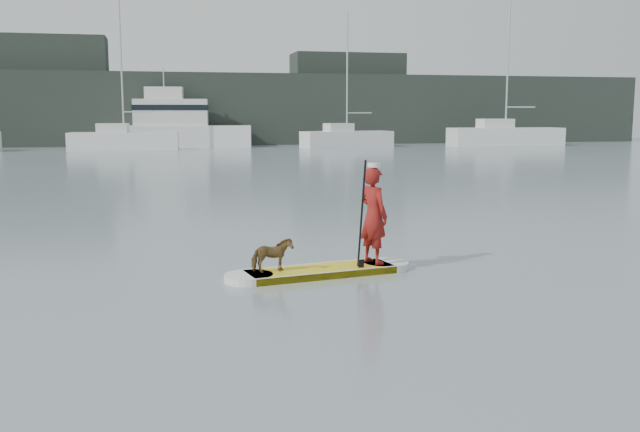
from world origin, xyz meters
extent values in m
plane|color=slate|center=(0.00, 0.00, 0.00)|extent=(140.00, 140.00, 0.00)
cube|color=yellow|center=(3.57, 1.58, 0.06)|extent=(2.60, 1.22, 0.12)
cylinder|color=silver|center=(2.33, 1.36, 0.06)|extent=(0.80, 0.80, 0.12)
cylinder|color=silver|center=(4.80, 1.79, 0.06)|extent=(0.80, 0.80, 0.12)
cube|color=silver|center=(3.50, 1.94, 0.06)|extent=(2.47, 0.49, 0.12)
cube|color=silver|center=(3.63, 1.21, 0.06)|extent=(2.47, 0.49, 0.12)
imported|color=maroon|center=(4.55, 1.75, 0.95)|extent=(0.62, 0.72, 1.66)
cylinder|color=silver|center=(4.55, 1.75, 1.82)|extent=(0.22, 0.22, 0.07)
imported|color=brown|center=(2.73, 1.43, 0.40)|extent=(0.70, 0.40, 0.56)
cylinder|color=black|center=(4.25, 1.44, 1.00)|extent=(0.09, 0.30, 1.89)
cube|color=black|center=(4.25, 1.44, 0.10)|extent=(0.10, 0.04, 0.32)
cube|color=silver|center=(-1.43, 44.13, 0.65)|extent=(7.90, 2.97, 1.29)
cube|color=silver|center=(-2.20, 44.19, 1.61)|extent=(2.29, 1.84, 0.65)
cylinder|color=#B7B7BC|center=(-1.43, 44.13, 6.27)|extent=(0.13, 0.13, 9.96)
cylinder|color=#B7B7BC|center=(-0.33, 44.04, 2.77)|extent=(2.21, 0.26, 0.09)
cube|color=silver|center=(15.55, 44.88, 0.63)|extent=(7.46, 3.47, 1.26)
cube|color=silver|center=(14.84, 44.77, 1.57)|extent=(2.25, 1.94, 0.63)
cylinder|color=#B7B7BC|center=(15.55, 44.88, 5.83)|extent=(0.13, 0.13, 9.15)
cylinder|color=#B7B7BC|center=(16.61, 45.06, 2.69)|extent=(2.14, 0.44, 0.09)
cube|color=silver|center=(28.92, 44.33, 0.74)|extent=(9.39, 3.15, 1.48)
cube|color=silver|center=(27.99, 44.37, 1.84)|extent=(2.68, 2.03, 0.74)
cylinder|color=#B7B7BC|center=(28.92, 44.33, 7.59)|extent=(0.15, 0.15, 12.23)
cylinder|color=#B7B7BC|center=(30.18, 44.27, 3.16)|extent=(2.53, 0.22, 0.11)
cube|color=silver|center=(3.10, 48.14, 0.85)|extent=(10.62, 4.20, 1.69)
cube|color=silver|center=(2.06, 48.24, 2.73)|extent=(5.92, 3.11, 2.07)
cube|color=silver|center=(1.55, 48.29, 4.24)|extent=(3.06, 2.04, 0.94)
cube|color=black|center=(2.06, 48.24, 3.11)|extent=(6.03, 3.18, 0.42)
cylinder|color=#B7B7BC|center=(1.55, 48.29, 5.46)|extent=(0.09, 0.09, 1.51)
cube|color=#202823|center=(0.00, 53.00, 3.00)|extent=(90.00, 6.00, 6.00)
cube|color=#202823|center=(-10.00, 54.00, 4.50)|extent=(14.00, 4.00, 9.00)
cube|color=#202823|center=(18.00, 54.00, 4.00)|extent=(10.00, 4.00, 8.00)
camera|label=1|loc=(0.98, -9.85, 2.70)|focal=40.00mm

